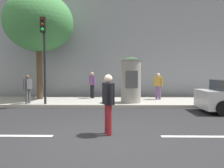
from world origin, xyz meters
name	(u,v)px	position (x,y,z in m)	size (l,w,h in m)	color
ground_plane	(107,136)	(0.00, 0.00, 0.00)	(80.00, 80.00, 0.00)	#232326
sidewalk_curb	(111,101)	(0.00, 7.00, 0.07)	(36.00, 4.00, 0.15)	#9E9B93
lane_markings	(107,136)	(0.00, 0.00, 0.00)	(25.80, 0.16, 0.01)	silver
building_backdrop	(112,41)	(0.00, 12.00, 4.27)	(36.00, 5.00, 8.55)	gray
traffic_light	(44,46)	(-3.38, 5.24, 3.09)	(0.24, 0.45, 4.38)	black
poster_column	(131,79)	(1.08, 6.01, 1.41)	(1.17, 1.17, 2.49)	gray
street_tree	(39,23)	(-4.40, 7.54, 4.79)	(4.14, 4.14, 6.41)	#4C3826
pedestrian_with_bag	(108,100)	(0.04, 0.18, 0.99)	(0.36, 0.55, 1.70)	maroon
pedestrian_in_dark_shirt	(92,83)	(-1.24, 8.09, 1.12)	(0.45, 0.52, 1.65)	black
pedestrian_in_light_jacket	(158,84)	(2.82, 7.46, 1.09)	(0.48, 0.49, 1.60)	#724C84
pedestrian_tallest	(28,87)	(-4.35, 5.49, 1.02)	(0.34, 0.58, 1.50)	#4C4C51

